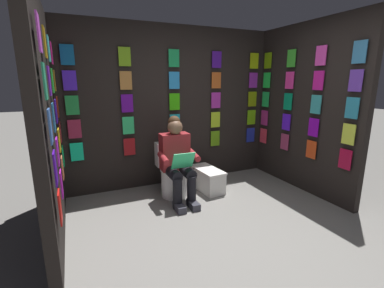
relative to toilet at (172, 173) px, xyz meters
The scene contains 7 objects.
ground_plane 1.58m from the toilet, 97.96° to the left, with size 30.00×30.00×0.00m, color gray.
display_wall_back 1.08m from the toilet, 112.00° to the right, with size 3.48×0.14×2.49m.
display_wall_left 2.22m from the toilet, 164.93° to the left, with size 0.14×2.01×2.49m.
display_wall_right 1.86m from the toilet, 19.04° to the left, with size 0.14×2.01×2.49m.
toilet is the anchor object (origin of this frame).
person_reading 0.35m from the toilet, 89.14° to the left, with size 0.53×0.69×1.19m.
comic_longbox_near 0.57m from the toilet, behind, with size 0.35×0.65×0.34m.
Camera 1 is at (1.50, 2.08, 1.68)m, focal length 25.48 mm.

